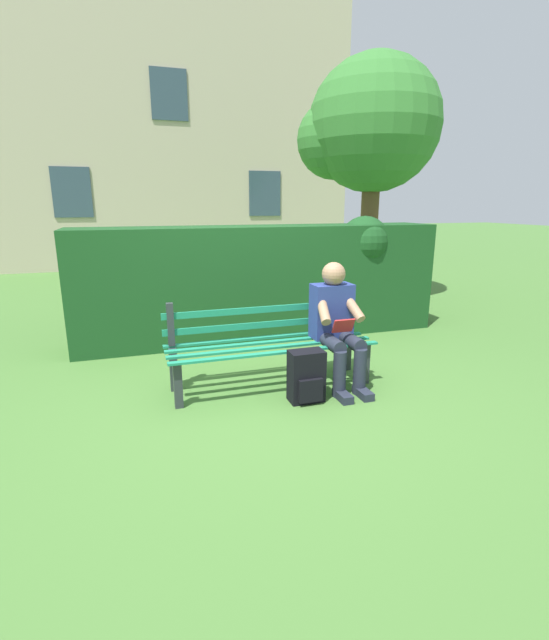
# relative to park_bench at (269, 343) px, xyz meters

# --- Properties ---
(ground) EXTENTS (60.00, 60.00, 0.00)m
(ground) POSITION_rel_park_bench_xyz_m (0.00, 0.07, -0.41)
(ground) COLOR #477533
(park_bench) EXTENTS (1.92, 0.54, 0.82)m
(park_bench) POSITION_rel_park_bench_xyz_m (0.00, 0.00, 0.00)
(park_bench) COLOR #2D3338
(park_bench) RESTS_ON ground
(person_seated) EXTENTS (0.44, 0.73, 1.15)m
(person_seated) POSITION_rel_park_bench_xyz_m (-0.61, 0.17, 0.20)
(person_seated) COLOR navy
(person_seated) RESTS_ON ground
(hedge_backdrop) EXTENTS (4.59, 0.79, 1.52)m
(hedge_backdrop) POSITION_rel_park_bench_xyz_m (-0.43, -1.59, 0.34)
(hedge_backdrop) COLOR #19471E
(hedge_backdrop) RESTS_ON ground
(tree) EXTENTS (2.32, 2.21, 4.07)m
(tree) POSITION_rel_park_bench_xyz_m (-2.80, -3.43, 2.48)
(tree) COLOR brown
(tree) RESTS_ON ground
(building_facade) EXTENTS (9.86, 3.00, 6.93)m
(building_facade) POSITION_rel_park_bench_xyz_m (-0.04, -10.01, 3.05)
(building_facade) COLOR #BCAD93
(building_facade) RESTS_ON ground
(backpack) EXTENTS (0.30, 0.25, 0.46)m
(backpack) POSITION_rel_park_bench_xyz_m (-0.20, 0.47, -0.18)
(backpack) COLOR black
(backpack) RESTS_ON ground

